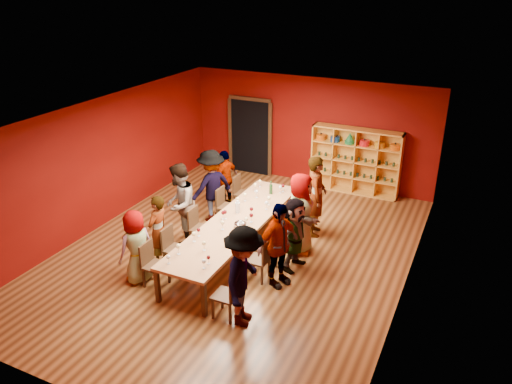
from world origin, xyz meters
TOP-DOWN VIEW (x-y plane):
  - room_shell at (0.00, 0.00)m, footprint 7.10×9.10m
  - tasting_table at (0.00, 0.00)m, footprint 1.10×4.50m
  - doorway at (-1.80, 4.43)m, footprint 1.40×0.17m
  - shelving_unit at (1.40, 4.32)m, footprint 2.40×0.40m
  - chair_person_left_0 at (-0.91, -1.74)m, footprint 0.42×0.42m
  - person_left_0 at (-1.25, -1.74)m, footprint 0.59×0.81m
  - chair_person_left_1 at (-0.91, -1.06)m, footprint 0.42×0.42m
  - person_left_1 at (-1.23, -1.06)m, footprint 0.42×0.56m
  - chair_person_left_2 at (-0.91, -0.07)m, footprint 0.42×0.42m
  - person_left_2 at (-1.35, -0.07)m, footprint 0.72×0.99m
  - chair_person_left_3 at (-0.91, 1.14)m, footprint 0.42×0.42m
  - person_left_3 at (-1.25, 1.14)m, footprint 0.92×1.25m
  - chair_person_left_4 at (-0.91, 2.00)m, footprint 0.42×0.42m
  - person_left_4 at (-1.34, 2.00)m, footprint 0.57×0.94m
  - chair_person_right_0 at (0.91, -2.00)m, footprint 0.42×0.42m
  - person_right_0 at (1.19, -2.00)m, footprint 0.71×1.25m
  - chair_person_right_1 at (0.91, -0.70)m, footprint 0.42×0.42m
  - person_right_1 at (1.25, -0.70)m, footprint 0.82×1.10m
  - chair_person_right_2 at (0.91, -0.01)m, footprint 0.42×0.42m
  - person_right_2 at (1.32, -0.01)m, footprint 0.63×1.48m
  - chair_person_right_3 at (0.91, 0.65)m, footprint 0.42×0.42m
  - person_right_3 at (1.19, 0.65)m, footprint 0.65×0.96m
  - chair_person_right_4 at (0.91, 1.56)m, footprint 0.42×0.42m
  - person_right_4 at (1.23, 1.56)m, footprint 0.68×0.80m
  - wine_glass_0 at (0.28, 1.05)m, footprint 0.09×0.09m
  - wine_glass_1 at (0.32, -1.69)m, footprint 0.07×0.07m
  - wine_glass_2 at (0.28, -0.08)m, footprint 0.08×0.08m
  - wine_glass_3 at (0.33, -0.86)m, footprint 0.08×0.08m
  - wine_glass_4 at (0.26, 1.77)m, footprint 0.08×0.08m
  - wine_glass_5 at (0.16, 0.40)m, footprint 0.08×0.08m
  - wine_glass_6 at (-0.35, -1.10)m, footprint 0.09×0.09m
  - wine_glass_7 at (-0.09, -0.43)m, footprint 0.08×0.08m
  - wine_glass_8 at (0.27, -0.95)m, footprint 0.07×0.07m
  - wine_glass_9 at (-0.34, 1.91)m, footprint 0.07×0.07m
  - wine_glass_10 at (-0.13, 1.29)m, footprint 0.08×0.08m
  - wine_glass_11 at (-0.29, 1.01)m, footprint 0.08×0.08m
  - wine_glass_12 at (0.29, 1.87)m, footprint 0.08×0.08m
  - wine_glass_13 at (-0.33, -1.98)m, footprint 0.07×0.07m
  - wine_glass_14 at (0.00, -1.31)m, footprint 0.08×0.08m
  - wine_glass_15 at (0.32, -1.85)m, footprint 0.08×0.08m
  - wine_glass_16 at (-0.27, 0.02)m, footprint 0.08×0.08m
  - wine_glass_17 at (-0.35, 0.76)m, footprint 0.08×0.08m
  - wine_glass_18 at (0.34, 0.81)m, footprint 0.08×0.08m
  - wine_glass_19 at (-0.35, -1.63)m, footprint 0.09×0.09m
  - wine_glass_20 at (-0.31, 1.60)m, footprint 0.09×0.09m
  - wine_glass_21 at (-0.30, -0.01)m, footprint 0.08×0.08m
  - wine_glass_22 at (-0.38, -0.87)m, footprint 0.07×0.07m
  - wine_glass_23 at (0.30, 0.11)m, footprint 0.08×0.08m
  - spittoon_bowl at (0.19, -0.17)m, footprint 0.26×0.26m
  - carafe_a at (-0.17, 0.41)m, footprint 0.13×0.13m
  - carafe_b at (0.28, -0.34)m, footprint 0.10×0.10m
  - wine_bottle at (0.08, 1.64)m, footprint 0.09×0.09m

SIDE VIEW (x-z plane):
  - chair_person_left_0 at x=-0.91m, z-range 0.05..0.94m
  - chair_person_left_1 at x=-0.91m, z-range 0.05..0.94m
  - chair_person_left_2 at x=-0.91m, z-range 0.05..0.94m
  - chair_person_left_3 at x=-0.91m, z-range 0.05..0.94m
  - chair_person_left_4 at x=-0.91m, z-range 0.05..0.94m
  - chair_person_right_0 at x=0.91m, z-range 0.05..0.94m
  - chair_person_right_1 at x=0.91m, z-range 0.05..0.94m
  - chair_person_right_2 at x=0.91m, z-range 0.05..0.94m
  - chair_person_right_3 at x=0.91m, z-range 0.05..0.94m
  - chair_person_right_4 at x=0.91m, z-range 0.05..0.94m
  - tasting_table at x=0.00m, z-range 0.32..1.07m
  - person_left_0 at x=-1.25m, z-range 0.00..1.49m
  - person_left_4 at x=-1.34m, z-range 0.00..1.50m
  - person_left_1 at x=-1.23m, z-range 0.00..1.53m
  - person_right_2 at x=1.32m, z-range 0.00..1.54m
  - spittoon_bowl at x=0.19m, z-range 0.74..0.88m
  - person_right_1 at x=1.25m, z-range 0.00..1.71m
  - carafe_b at x=0.28m, z-range 0.74..0.98m
  - wine_bottle at x=0.08m, z-range 0.71..1.03m
  - carafe_a at x=-0.17m, z-range 0.74..1.02m
  - wine_glass_1 at x=0.32m, z-range 0.79..0.97m
  - wine_glass_13 at x=-0.33m, z-range 0.79..0.97m
  - wine_glass_8 at x=0.27m, z-range 0.79..0.97m
  - wine_glass_22 at x=-0.38m, z-range 0.79..0.97m
  - wine_glass_9 at x=-0.34m, z-range 0.79..0.97m
  - wine_glass_17 at x=-0.35m, z-range 0.79..0.98m
  - wine_glass_4 at x=0.26m, z-range 0.79..0.98m
  - wine_glass_15 at x=0.32m, z-range 0.79..0.99m
  - wine_glass_21 at x=-0.30m, z-range 0.79..0.99m
  - wine_glass_10 at x=-0.13m, z-range 0.79..0.99m
  - wine_glass_12 at x=0.29m, z-range 0.79..0.99m
  - person_left_3 at x=-1.25m, z-range 0.00..1.79m
  - wine_glass_5 at x=0.16m, z-range 0.79..0.99m
  - wine_glass_14 at x=0.00m, z-range 0.80..1.00m
  - person_right_3 at x=1.19m, z-range 0.00..1.79m
  - wine_glass_11 at x=-0.29m, z-range 0.80..1.00m
  - wine_glass_2 at x=0.28m, z-range 0.80..1.00m
  - wine_glass_18 at x=0.34m, z-range 0.80..1.00m
  - wine_glass_7 at x=-0.09m, z-range 0.80..1.00m
  - wine_glass_16 at x=-0.27m, z-range 0.80..1.01m
  - wine_glass_3 at x=0.33m, z-range 0.80..1.01m
  - wine_glass_23 at x=0.30m, z-range 0.80..1.01m
  - wine_glass_0 at x=0.28m, z-range 0.80..1.01m
  - wine_glass_6 at x=-0.35m, z-range 0.80..1.01m
  - wine_glass_20 at x=-0.31m, z-range 0.80..1.02m
  - wine_glass_19 at x=-0.35m, z-range 0.80..1.02m
  - person_right_0 at x=1.19m, z-range 0.00..1.82m
  - person_left_2 at x=-1.35m, z-range 0.00..1.84m
  - person_right_4 at x=1.23m, z-range 0.00..1.88m
  - shelving_unit at x=1.40m, z-range 0.08..1.88m
  - doorway at x=-1.80m, z-range -0.03..2.27m
  - room_shell at x=0.00m, z-range -0.02..3.02m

